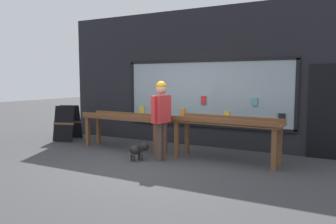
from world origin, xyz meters
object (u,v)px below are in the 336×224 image
at_px(display_table_left, 125,121).
at_px(display_table_right, 226,126).
at_px(person_browsing, 161,114).
at_px(small_dog, 138,149).
at_px(sandwich_board_sign, 68,123).

bearing_deg(display_table_left, display_table_right, -0.06).
distance_m(person_browsing, small_dog, 0.91).
height_order(display_table_left, sandwich_board_sign, sandwich_board_sign).
relative_size(display_table_right, person_browsing, 1.37).
height_order(display_table_left, display_table_right, display_table_right).
distance_m(display_table_left, display_table_right, 2.66).
xyz_separation_m(display_table_left, small_dog, (0.97, -0.86, -0.46)).
height_order(small_dog, sandwich_board_sign, sandwich_board_sign).
distance_m(display_table_left, person_browsing, 1.56).
bearing_deg(display_table_left, sandwich_board_sign, 174.52).
distance_m(small_dog, sandwich_board_sign, 3.32).
bearing_deg(display_table_right, sandwich_board_sign, 177.50).
bearing_deg(small_dog, person_browsing, -36.45).
bearing_deg(sandwich_board_sign, person_browsing, -29.68).
bearing_deg(person_browsing, display_table_left, 70.73).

